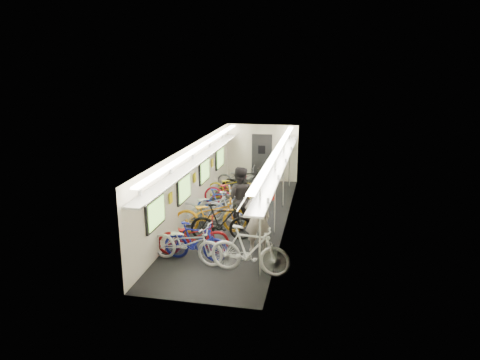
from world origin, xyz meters
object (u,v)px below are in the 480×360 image
at_px(bicycle_0, 187,243).
at_px(passenger_mid, 239,198).
at_px(bicycle_1, 195,241).
at_px(backpack, 269,193).
at_px(passenger_near, 258,218).

height_order(bicycle_0, passenger_mid, passenger_mid).
bearing_deg(bicycle_1, backpack, -37.14).
relative_size(passenger_near, passenger_mid, 0.97).
xyz_separation_m(bicycle_0, passenger_near, (1.62, 0.98, 0.41)).
relative_size(bicycle_0, passenger_mid, 1.02).
bearing_deg(bicycle_0, backpack, -30.20).
distance_m(bicycle_0, backpack, 2.87).
xyz_separation_m(bicycle_1, passenger_mid, (0.66, 2.31, 0.46)).
xyz_separation_m(bicycle_1, backpack, (1.60, 1.98, 0.78)).
distance_m(bicycle_0, passenger_mid, 2.63).
relative_size(bicycle_0, backpack, 5.18).
relative_size(passenger_near, backpack, 4.90).
distance_m(bicycle_0, passenger_near, 1.94).
bearing_deg(backpack, bicycle_1, -105.56).
bearing_deg(passenger_mid, backpack, 156.64).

